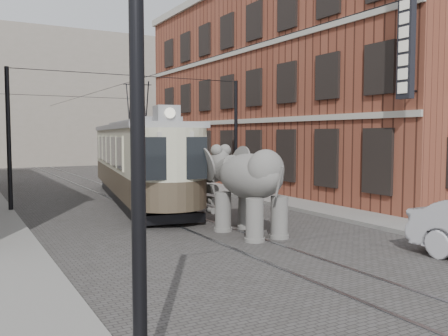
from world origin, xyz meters
TOP-DOWN VIEW (x-y plane):
  - ground at (0.00, 0.00)m, footprint 120.00×120.00m
  - tram_rails at (0.00, 0.00)m, footprint 1.54×80.00m
  - sidewalk_right at (6.00, 0.00)m, footprint 2.00×60.00m
  - brick_building at (11.00, 9.00)m, footprint 8.00×26.00m
  - distant_block at (0.00, 40.00)m, footprint 28.00×10.00m
  - catenary at (-0.20, 5.00)m, footprint 11.00×30.20m
  - tram at (0.23, 6.93)m, footprint 5.37×14.67m
  - elephant at (0.77, -2.43)m, footprint 2.81×4.88m

SIDE VIEW (x-z plane):
  - ground at x=0.00m, z-range 0.00..0.00m
  - tram_rails at x=0.00m, z-range 0.00..0.02m
  - sidewalk_right at x=6.00m, z-range 0.00..0.15m
  - elephant at x=0.77m, z-range 0.00..2.93m
  - tram at x=0.23m, z-range 0.00..5.70m
  - catenary at x=-0.20m, z-range 0.00..6.00m
  - brick_building at x=11.00m, z-range 0.00..12.00m
  - distant_block at x=0.00m, z-range 0.00..14.00m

